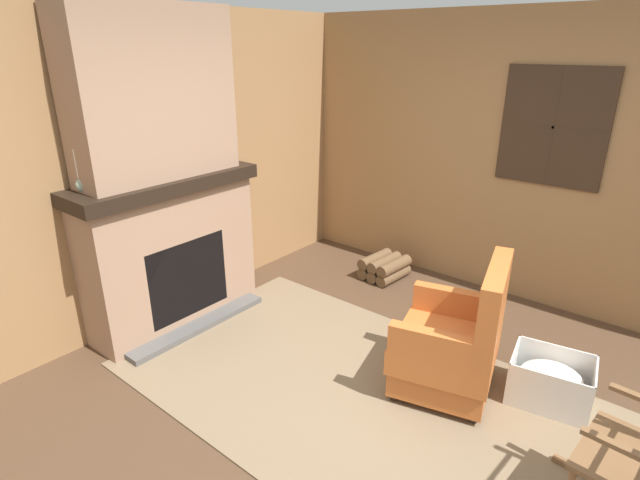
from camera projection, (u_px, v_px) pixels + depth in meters
name	position (u px, v px, depth m)	size (l,w,h in m)	color
ground_plane	(377.00, 424.00, 3.22)	(14.00, 14.00, 0.00)	#4C3523
wood_panel_wall_left	(145.00, 172.00, 4.14)	(0.06, 5.26, 2.59)	#9E7247
wood_panel_wall_back	(530.00, 162.00, 4.43)	(5.26, 0.09, 2.59)	#9E7247
fireplace_hearth	(172.00, 252.00, 4.22)	(0.65, 1.57, 1.30)	#9E7A60
chimney_breast	(152.00, 94.00, 3.75)	(0.39, 1.29, 1.28)	#9E7A60
area_rug	(368.00, 396.00, 3.46)	(3.58, 1.97, 0.01)	#7A664C
armchair	(453.00, 345.00, 3.42)	(0.82, 0.86, 0.99)	#C6662D
firewood_stack	(384.00, 267.00, 5.20)	(0.41, 0.47, 0.23)	brown
laundry_basket	(551.00, 380.00, 3.37)	(0.57, 0.48, 0.33)	white
oil_lamp_vase	(82.00, 177.00, 3.53)	(0.10, 0.10, 0.31)	#99B29E
storage_case	(208.00, 157.00, 4.35)	(0.14, 0.23, 0.15)	black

